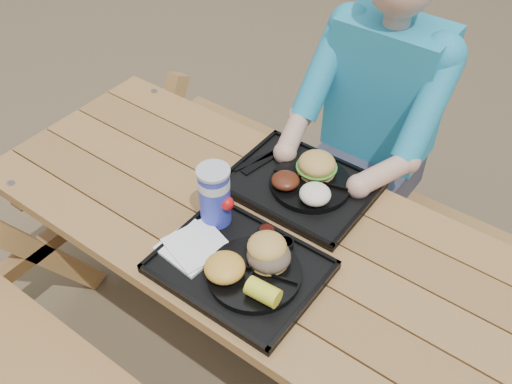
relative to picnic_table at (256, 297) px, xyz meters
The scene contains 18 objects.
ground 0.38m from the picnic_table, ahead, with size 60.00×60.00×0.00m, color #999999.
picnic_table is the anchor object (origin of this frame).
tray_near 0.43m from the picnic_table, 67.54° to the right, with size 0.45×0.35×0.02m, color black.
tray_far 0.44m from the picnic_table, 83.36° to the left, with size 0.45×0.35×0.02m, color black.
plate_near 0.46m from the picnic_table, 54.68° to the right, with size 0.26×0.26×0.02m, color black.
plate_far 0.46m from the picnic_table, 76.10° to the left, with size 0.26×0.26×0.02m, color black.
napkin_stack 0.46m from the picnic_table, 110.52° to the right, with size 0.16×0.16×0.02m, color white.
soda_cup 0.50m from the picnic_table, 142.21° to the right, with size 0.09×0.09×0.19m, color #1825B7.
condiment_bbq 0.42m from the picnic_table, 30.61° to the right, with size 0.05×0.05×0.03m, color #340A05.
condiment_mustard 0.43m from the picnic_table, 18.30° to the right, with size 0.05×0.05×0.03m, color gold.
sandwich 0.51m from the picnic_table, 42.78° to the right, with size 0.12×0.12×0.12m, color gold, non-canonical shape.
mac_cheese 0.51m from the picnic_table, 73.68° to the right, with size 0.11×0.11×0.06m, color gold.
corn_cob 0.54m from the picnic_table, 50.14° to the right, with size 0.09×0.09×0.05m, color #FFFC35, non-canonical shape.
cutlery_far 0.48m from the picnic_table, 122.37° to the left, with size 0.03×0.17×0.01m, color black.
burger 0.54m from the picnic_table, 80.17° to the left, with size 0.12×0.12×0.11m, color gold, non-canonical shape.
baked_beans 0.46m from the picnic_table, 90.31° to the left, with size 0.09×0.09×0.04m, color #552011.
potato_salad 0.48m from the picnic_table, 54.15° to the left, with size 0.10×0.10×0.05m, color white.
diner 0.75m from the picnic_table, 85.87° to the left, with size 0.48×0.84×1.28m, color #1C96C8, non-canonical shape.
Camera 1 is at (0.71, -0.96, 2.01)m, focal length 40.00 mm.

